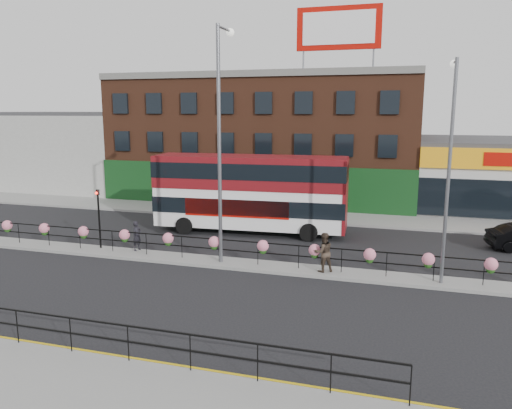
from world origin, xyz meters
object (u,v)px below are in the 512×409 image
(pedestrian_a, at_px, (137,236))
(lamp_column_west, at_px, (221,125))
(lamp_column_east, at_px, (450,153))
(double_decker_bus, at_px, (251,186))
(pedestrian_b, at_px, (324,252))

(pedestrian_a, height_order, lamp_column_west, lamp_column_west)
(pedestrian_a, distance_m, lamp_column_west, 7.69)
(pedestrian_a, xyz_separation_m, lamp_column_east, (15.16, -0.50, 4.79))
(double_decker_bus, xyz_separation_m, pedestrian_b, (5.61, -6.73, -1.85))
(double_decker_bus, distance_m, lamp_column_west, 7.50)
(pedestrian_b, relative_size, lamp_column_west, 0.16)
(double_decker_bus, relative_size, pedestrian_a, 7.52)
(pedestrian_b, xyz_separation_m, lamp_column_west, (-5.06, 0.33, 5.72))
(pedestrian_a, distance_m, pedestrian_b, 10.06)
(lamp_column_west, bearing_deg, double_decker_bus, 94.94)
(double_decker_bus, relative_size, lamp_column_east, 1.26)
(double_decker_bus, xyz_separation_m, lamp_column_west, (0.55, -6.40, 3.87))
(pedestrian_a, bearing_deg, pedestrian_b, -81.02)
(pedestrian_a, distance_m, lamp_column_east, 15.91)
(pedestrian_a, relative_size, lamp_column_east, 0.17)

